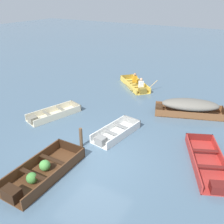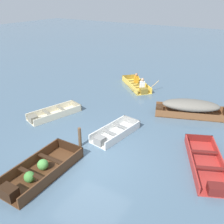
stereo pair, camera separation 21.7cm
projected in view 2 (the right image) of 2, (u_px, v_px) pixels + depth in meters
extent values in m
plane|color=slate|center=(90.00, 159.00, 9.30)|extent=(80.00, 80.00, 0.00)
cube|color=#4C2D19|center=(42.00, 173.00, 8.57)|extent=(1.32, 3.06, 0.04)
cube|color=#4C2D19|center=(55.00, 174.00, 8.21)|extent=(0.12, 3.03, 0.42)
cube|color=#4C2D19|center=(29.00, 163.00, 8.77)|extent=(0.12, 3.03, 0.42)
cube|color=black|center=(70.00, 147.00, 9.64)|extent=(1.25, 0.08, 0.42)
cube|color=black|center=(9.00, 192.00, 7.45)|extent=(0.57, 0.37, 0.38)
cube|color=black|center=(31.00, 174.00, 8.09)|extent=(1.16, 0.19, 0.04)
cube|color=black|center=(51.00, 159.00, 8.79)|extent=(1.16, 0.19, 0.04)
sphere|color=#428438|center=(30.00, 177.00, 8.07)|extent=(0.37, 0.37, 0.37)
sphere|color=#4C9342|center=(43.00, 165.00, 8.64)|extent=(0.39, 0.39, 0.39)
cube|color=#AD2D28|center=(206.00, 165.00, 8.97)|extent=(2.33, 3.36, 0.04)
cube|color=#AD2D28|center=(221.00, 163.00, 8.84)|extent=(1.38, 2.92, 0.34)
cube|color=#AD2D28|center=(191.00, 160.00, 8.96)|extent=(1.38, 2.92, 0.34)
cube|color=maroon|center=(198.00, 138.00, 10.30)|extent=(1.01, 0.50, 0.34)
cube|color=maroon|center=(216.00, 189.00, 7.63)|extent=(0.60, 0.53, 0.30)
cube|color=maroon|center=(210.00, 168.00, 8.44)|extent=(0.97, 0.56, 0.04)
cube|color=maroon|center=(204.00, 152.00, 9.29)|extent=(0.97, 0.56, 0.04)
cube|color=white|center=(116.00, 134.00, 10.88)|extent=(1.24, 2.50, 0.04)
cube|color=white|center=(124.00, 135.00, 10.55)|extent=(0.37, 2.39, 0.36)
cube|color=white|center=(108.00, 128.00, 11.06)|extent=(0.37, 2.39, 0.36)
cube|color=gray|center=(132.00, 121.00, 11.62)|extent=(0.92, 0.17, 0.36)
cube|color=gray|center=(100.00, 140.00, 10.10)|extent=(0.46, 0.41, 0.33)
cube|color=gray|center=(110.00, 133.00, 10.52)|extent=(0.84, 0.27, 0.04)
cube|color=gray|center=(121.00, 126.00, 11.02)|extent=(0.84, 0.27, 0.04)
cube|color=beige|center=(55.00, 115.00, 12.59)|extent=(1.64, 2.81, 0.04)
cube|color=beige|center=(59.00, 115.00, 12.23)|extent=(0.82, 2.56, 0.34)
cube|color=beige|center=(51.00, 110.00, 12.81)|extent=(0.82, 2.56, 0.34)
cube|color=gray|center=(77.00, 105.00, 13.28)|extent=(0.88, 0.31, 0.34)
cube|color=gray|center=(33.00, 119.00, 11.84)|extent=(0.49, 0.46, 0.31)
cube|color=gray|center=(47.00, 113.00, 12.25)|extent=(0.82, 0.39, 0.04)
cube|color=gray|center=(62.00, 109.00, 12.72)|extent=(0.82, 0.39, 0.04)
cube|color=brown|center=(189.00, 114.00, 12.64)|extent=(3.59, 2.28, 0.04)
cube|color=brown|center=(191.00, 116.00, 12.09)|extent=(3.20, 1.27, 0.36)
cube|color=brown|center=(189.00, 107.00, 13.04)|extent=(3.20, 1.27, 0.36)
cube|color=#3F2716|center=(159.00, 109.00, 12.83)|extent=(0.52, 0.60, 0.33)
cube|color=#3F2716|center=(180.00, 109.00, 12.62)|extent=(0.52, 1.02, 0.04)
cube|color=#3F2716|center=(201.00, 111.00, 12.44)|extent=(0.52, 1.02, 0.04)
ellipsoid|color=#6B665B|center=(191.00, 105.00, 12.41)|extent=(3.00, 2.00, 0.56)
cube|color=#E5BC47|center=(136.00, 86.00, 16.39)|extent=(2.90, 2.76, 0.04)
cube|color=#E5BC47|center=(143.00, 83.00, 16.44)|extent=(2.27, 2.07, 0.35)
cube|color=#E5BC47|center=(129.00, 85.00, 16.21)|extent=(2.27, 2.07, 0.35)
cube|color=olive|center=(129.00, 77.00, 17.62)|extent=(0.69, 0.76, 0.35)
cube|color=olive|center=(144.00, 91.00, 15.16)|extent=(0.56, 0.57, 0.32)
cube|color=olive|center=(139.00, 85.00, 15.89)|extent=(0.71, 0.76, 0.04)
cube|color=olive|center=(134.00, 81.00, 16.68)|extent=(0.71, 0.76, 0.04)
cube|color=orange|center=(136.00, 79.00, 16.18)|extent=(0.32, 0.33, 0.44)
sphere|color=#9E7051|center=(136.00, 75.00, 16.04)|extent=(0.18, 0.18, 0.18)
cube|color=white|center=(142.00, 85.00, 15.26)|extent=(0.32, 0.33, 0.44)
sphere|color=tan|center=(143.00, 80.00, 15.12)|extent=(0.18, 0.18, 0.18)
cylinder|color=tan|center=(154.00, 85.00, 15.50)|extent=(0.46, 0.50, 0.55)
cylinder|color=tan|center=(130.00, 87.00, 15.12)|extent=(0.46, 0.50, 0.55)
cylinder|color=brown|center=(80.00, 137.00, 9.92)|extent=(0.13, 0.13, 0.83)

